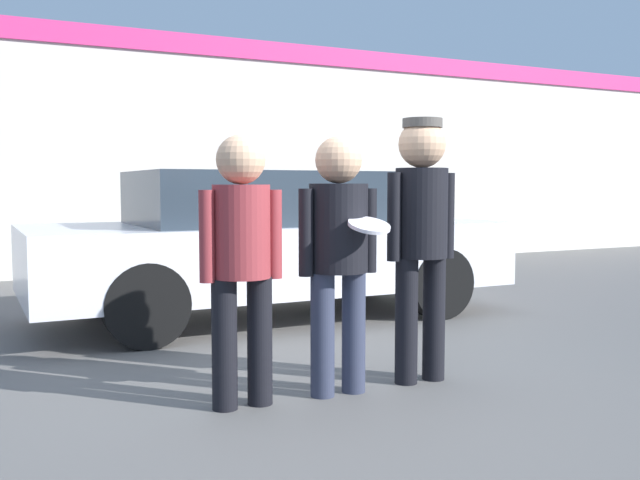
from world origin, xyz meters
name	(u,v)px	position (x,y,z in m)	size (l,w,h in m)	color
ground_plane	(320,393)	(0.00, 0.00, 0.00)	(56.00, 56.00, 0.00)	#5B5956
storefront_building	(113,150)	(0.00, 6.75, 1.82)	(24.00, 0.22, 3.58)	silver
person_left	(242,249)	(-0.53, -0.03, 0.94)	(0.51, 0.34, 1.60)	black
person_middle_with_frisbee	(339,243)	(0.10, -0.06, 0.95)	(0.54, 0.57, 1.61)	#2D3347
person_right	(421,224)	(0.72, -0.04, 1.05)	(0.51, 0.34, 1.74)	black
parked_car_near	(268,242)	(0.73, 2.60, 0.74)	(4.63, 1.90, 1.44)	silver
shrub	(343,236)	(3.46, 6.07, 0.50)	(0.99, 0.99, 0.99)	#387A3D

